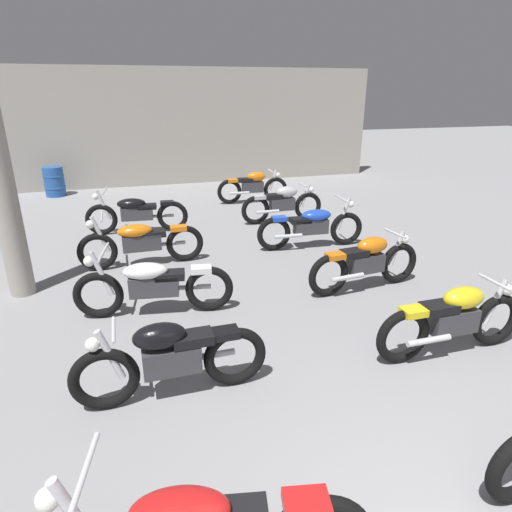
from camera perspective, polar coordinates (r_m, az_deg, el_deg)
name	(u,v)px	position (r m, az deg, el deg)	size (l,w,h in m)	color
back_wall	(178,127)	(14.80, -10.12, 16.19)	(13.19, 0.24, 3.60)	#9E998E
support_pillar	(3,191)	(7.22, -30.11, 7.34)	(0.36, 0.36, 3.20)	#9E998E
motorcycle_left_row_1	(171,357)	(4.54, -11.06, -12.79)	(1.97, 0.48, 0.88)	black
motorcycle_left_row_2	(153,284)	(6.16, -13.25, -3.60)	(2.16, 0.68, 0.97)	black
motorcycle_left_row_3	(141,241)	(7.93, -14.75, 1.85)	(2.17, 0.68, 0.97)	black
motorcycle_left_row_4	(136,213)	(9.84, -15.32, 5.48)	(2.17, 0.68, 0.97)	black
motorcycle_right_row_1	(454,319)	(5.62, 24.33, -7.44)	(1.97, 0.48, 0.88)	black
motorcycle_right_row_2	(366,262)	(6.96, 14.15, -0.72)	(1.97, 0.52, 0.88)	black
motorcycle_right_row_3	(312,226)	(8.64, 7.26, 3.96)	(2.17, 0.68, 0.97)	black
motorcycle_right_row_4	(283,203)	(10.30, 3.49, 6.90)	(1.97, 0.48, 0.88)	black
motorcycle_right_row_5	(253,186)	(12.13, -0.38, 9.10)	(1.97, 0.48, 0.88)	black
oil_drum	(54,181)	(14.20, -24.79, 8.80)	(0.59, 0.59, 0.85)	#23519E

